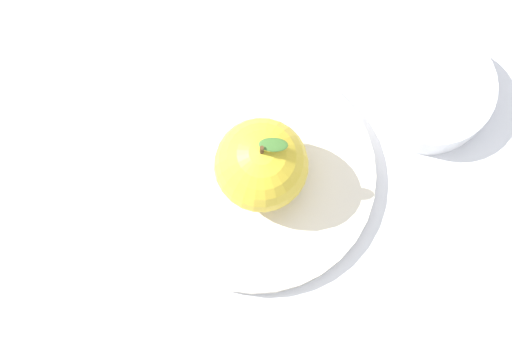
{
  "coord_description": "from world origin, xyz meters",
  "views": [
    {
      "loc": [
        -0.04,
        -0.13,
        0.68
      ],
      "look_at": [
        0.02,
        0.03,
        0.02
      ],
      "focal_mm": 51.59,
      "sensor_mm": 36.0,
      "label": 1
    }
  ],
  "objects": [
    {
      "name": "dinner_plate",
      "position": [
        0.02,
        0.03,
        0.01
      ],
      "size": [
        0.22,
        0.22,
        0.02
      ],
      "color": "silver",
      "rests_on": "ground_plane"
    },
    {
      "name": "side_bowl",
      "position": [
        0.21,
        0.04,
        0.02
      ],
      "size": [
        0.12,
        0.12,
        0.04
      ],
      "color": "white",
      "rests_on": "ground_plane"
    },
    {
      "name": "ground_plane",
      "position": [
        0.0,
        0.0,
        0.0
      ],
      "size": [
        2.4,
        2.4,
        0.0
      ],
      "primitive_type": "plane",
      "color": "silver"
    },
    {
      "name": "apple",
      "position": [
        0.02,
        0.02,
        0.06
      ],
      "size": [
        0.08,
        0.08,
        0.1
      ],
      "color": "gold",
      "rests_on": "dinner_plate"
    }
  ]
}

